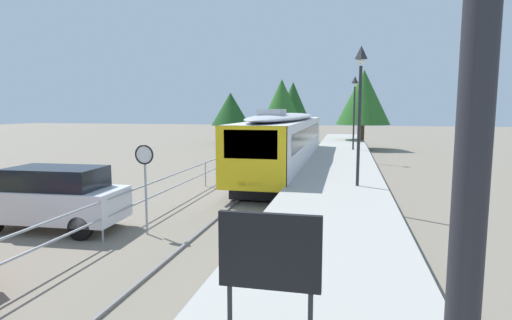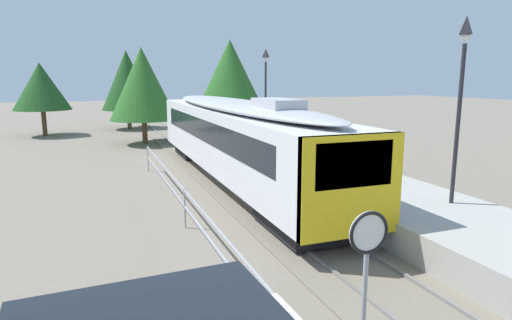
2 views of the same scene
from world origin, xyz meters
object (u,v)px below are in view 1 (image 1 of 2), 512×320
(platform_lamp_mid_platform, at_px, (360,89))
(platform_lamp_far_end, at_px, (354,99))
(commuter_train, at_px, (285,138))
(platform_notice_board, at_px, (269,257))
(speed_limit_sign, at_px, (145,167))
(parked_suv_white, at_px, (53,197))

(platform_lamp_mid_platform, relative_size, platform_lamp_far_end, 1.00)
(platform_lamp_mid_platform, bearing_deg, commuter_train, 116.44)
(commuter_train, relative_size, platform_notice_board, 10.29)
(platform_lamp_mid_platform, bearing_deg, speed_limit_sign, -142.64)
(parked_suv_white, bearing_deg, platform_lamp_far_end, 64.22)
(platform_notice_board, xyz_separation_m, parked_suv_white, (-8.35, 6.77, -1.13))
(commuter_train, bearing_deg, platform_lamp_far_end, 58.46)
(platform_lamp_mid_platform, distance_m, speed_limit_sign, 8.49)
(speed_limit_sign, bearing_deg, platform_lamp_mid_platform, 37.36)
(platform_lamp_far_end, height_order, speed_limit_sign, platform_lamp_far_end)
(parked_suv_white, bearing_deg, platform_lamp_mid_platform, 27.91)
(parked_suv_white, bearing_deg, platform_notice_board, -39.01)
(commuter_train, relative_size, platform_lamp_far_end, 3.46)
(platform_notice_board, bearing_deg, commuter_train, 97.97)
(commuter_train, bearing_deg, speed_limit_sign, -100.30)
(commuter_train, xyz_separation_m, platform_lamp_mid_platform, (4.07, -8.18, 2.48))
(commuter_train, xyz_separation_m, parked_suv_white, (-5.55, -13.28, -1.08))
(platform_lamp_far_end, bearing_deg, speed_limit_sign, -108.10)
(platform_lamp_mid_platform, relative_size, parked_suv_white, 1.14)
(speed_limit_sign, bearing_deg, platform_lamp_far_end, 71.90)
(platform_lamp_mid_platform, xyz_separation_m, speed_limit_sign, (-6.45, -4.93, -2.50))
(platform_notice_board, distance_m, speed_limit_sign, 8.66)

